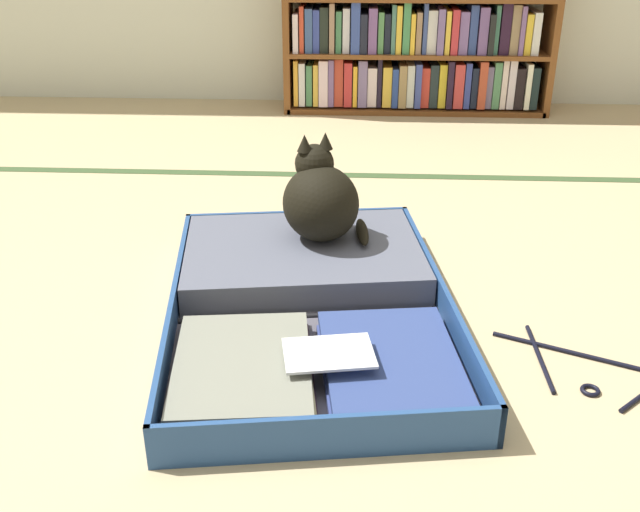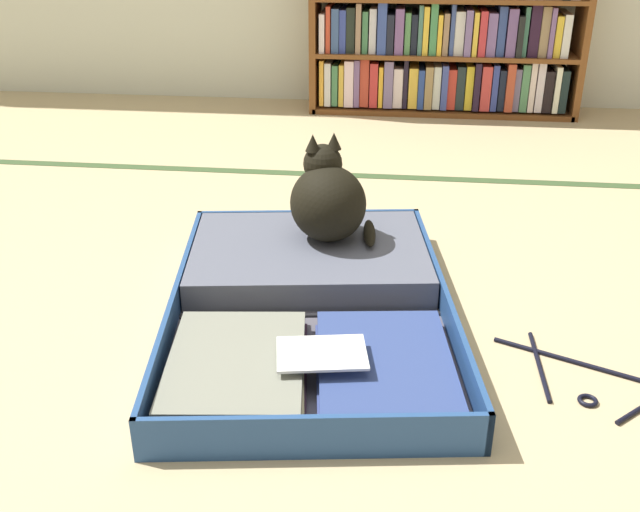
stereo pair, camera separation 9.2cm
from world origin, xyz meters
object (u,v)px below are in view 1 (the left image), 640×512
at_px(bookshelf, 417,28).
at_px(open_suitcase, 306,295).
at_px(clothes_hanger, 596,369).
at_px(black_cat, 320,200).

height_order(bookshelf, open_suitcase, bookshelf).
relative_size(bookshelf, clothes_hanger, 2.84).
relative_size(open_suitcase, clothes_hanger, 2.38).
xyz_separation_m(open_suitcase, black_cat, (0.02, 0.23, 0.16)).
distance_m(open_suitcase, black_cat, 0.28).
bearing_deg(black_cat, clothes_hanger, -36.55).
relative_size(black_cat, clothes_hanger, 0.64).
height_order(bookshelf, clothes_hanger, bookshelf).
distance_m(bookshelf, black_cat, 1.76).
bearing_deg(clothes_hanger, black_cat, 143.45).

